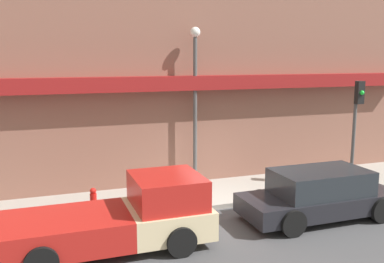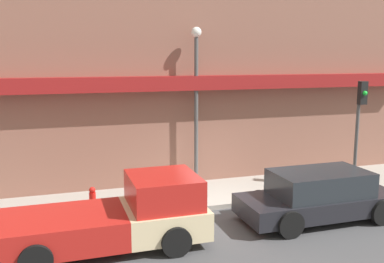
# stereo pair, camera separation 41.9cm
# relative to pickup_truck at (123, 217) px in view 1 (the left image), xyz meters

# --- Properties ---
(ground_plane) EXTENTS (80.00, 80.00, 0.00)m
(ground_plane) POSITION_rel_pickup_truck_xyz_m (3.51, 1.66, -0.78)
(ground_plane) COLOR #424244
(sidewalk) EXTENTS (36.00, 2.75, 0.15)m
(sidewalk) POSITION_rel_pickup_truck_xyz_m (3.51, 3.04, -0.70)
(sidewalk) COLOR #9E998E
(sidewalk) RESTS_ON ground
(building) EXTENTS (19.80, 3.80, 9.78)m
(building) POSITION_rel_pickup_truck_xyz_m (3.49, 5.89, 3.96)
(building) COLOR brown
(building) RESTS_ON ground
(pickup_truck) EXTENTS (5.12, 2.26, 1.75)m
(pickup_truck) POSITION_rel_pickup_truck_xyz_m (0.00, 0.00, 0.00)
(pickup_truck) COLOR beige
(pickup_truck) RESTS_ON ground
(parked_car) EXTENTS (4.80, 2.05, 1.48)m
(parked_car) POSITION_rel_pickup_truck_xyz_m (5.87, -0.00, -0.05)
(parked_car) COLOR black
(parked_car) RESTS_ON ground
(fire_hydrant) EXTENTS (0.20, 0.20, 0.76)m
(fire_hydrant) POSITION_rel_pickup_truck_xyz_m (-0.46, 2.33, -0.25)
(fire_hydrant) COLOR red
(fire_hydrant) RESTS_ON sidewalk
(street_lamp) EXTENTS (0.36, 0.36, 5.62)m
(street_lamp) POSITION_rel_pickup_truck_xyz_m (3.37, 3.94, 2.88)
(street_lamp) COLOR #4C4C4C
(street_lamp) RESTS_ON sidewalk
(traffic_light) EXTENTS (0.28, 0.42, 3.78)m
(traffic_light) POSITION_rel_pickup_truck_xyz_m (8.75, 2.00, 1.97)
(traffic_light) COLOR #4C4C4C
(traffic_light) RESTS_ON sidewalk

